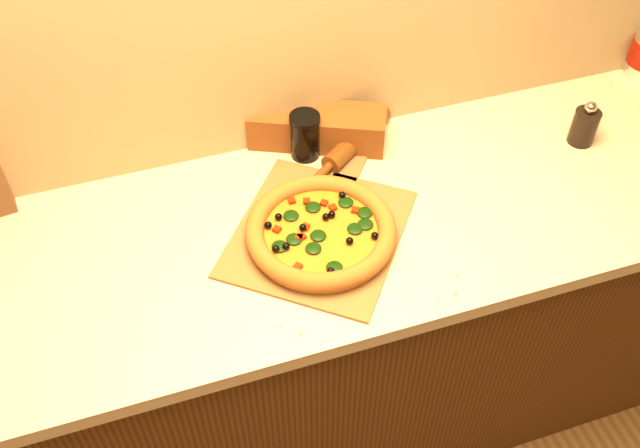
{
  "coord_description": "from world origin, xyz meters",
  "views": [
    {
      "loc": [
        -0.32,
        0.32,
        2.16
      ],
      "look_at": [
        0.03,
        1.38,
        0.96
      ],
      "focal_mm": 40.0,
      "sensor_mm": 36.0,
      "label": 1
    }
  ],
  "objects_px": {
    "rolling_pin": "(357,138)",
    "dark_jar": "(305,136)",
    "pizza_peel": "(321,228)",
    "pizza": "(321,231)",
    "pepper_grinder": "(584,126)"
  },
  "relations": [
    {
      "from": "pizza_peel",
      "to": "rolling_pin",
      "type": "relative_size",
      "value": 1.81
    },
    {
      "from": "rolling_pin",
      "to": "dark_jar",
      "type": "height_order",
      "value": "dark_jar"
    },
    {
      "from": "pepper_grinder",
      "to": "pizza_peel",
      "type": "bearing_deg",
      "value": -173.33
    },
    {
      "from": "dark_jar",
      "to": "pizza_peel",
      "type": "bearing_deg",
      "value": -99.61
    },
    {
      "from": "pizza_peel",
      "to": "pepper_grinder",
      "type": "distance_m",
      "value": 0.77
    },
    {
      "from": "pepper_grinder",
      "to": "rolling_pin",
      "type": "bearing_deg",
      "value": 163.55
    },
    {
      "from": "pepper_grinder",
      "to": "dark_jar",
      "type": "distance_m",
      "value": 0.74
    },
    {
      "from": "pizza",
      "to": "rolling_pin",
      "type": "relative_size",
      "value": 1.1
    },
    {
      "from": "pizza",
      "to": "pepper_grinder",
      "type": "relative_size",
      "value": 2.73
    },
    {
      "from": "pizza_peel",
      "to": "pepper_grinder",
      "type": "bearing_deg",
      "value": 44.4
    },
    {
      "from": "pizza_peel",
      "to": "dark_jar",
      "type": "height_order",
      "value": "dark_jar"
    },
    {
      "from": "rolling_pin",
      "to": "dark_jar",
      "type": "bearing_deg",
      "value": 176.76
    },
    {
      "from": "pizza",
      "to": "pepper_grinder",
      "type": "bearing_deg",
      "value": 9.01
    },
    {
      "from": "pizza",
      "to": "rolling_pin",
      "type": "bearing_deg",
      "value": 55.94
    },
    {
      "from": "pepper_grinder",
      "to": "rolling_pin",
      "type": "distance_m",
      "value": 0.6
    }
  ]
}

